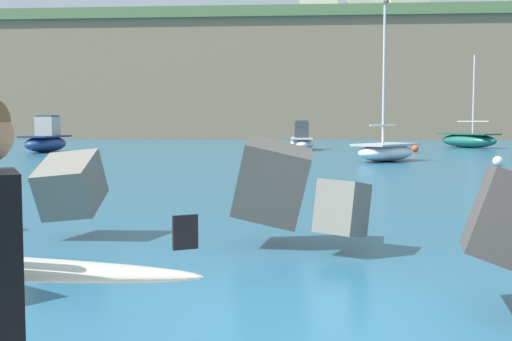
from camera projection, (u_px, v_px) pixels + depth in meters
name	position (u px, v px, depth m)	size (l,w,h in m)	color
ground_plane	(313.00, 314.00, 6.36)	(400.00, 400.00, 0.00)	#235B7A
breakwater_jetty	(313.00, 189.00, 8.48)	(31.31, 7.07, 2.47)	slate
boat_near_centre	(302.00, 141.00, 44.05)	(1.62, 5.12, 2.04)	white
boat_near_right	(469.00, 140.00, 47.68)	(4.44, 5.19, 6.87)	#1E6656
boat_far_left	(46.00, 140.00, 40.76)	(2.26, 4.27, 2.36)	navy
boat_far_centre	(386.00, 151.00, 31.18)	(3.98, 4.40, 7.49)	white
mooring_buoy_middle	(498.00, 161.00, 27.76)	(0.44, 0.44, 0.44)	silver
mooring_buoy_outer	(415.00, 148.00, 41.06)	(0.44, 0.44, 0.44)	#E54C1E
headland_bluff	(370.00, 83.00, 88.71)	(103.29, 41.47, 14.56)	#847056
station_building_west	(408.00, 3.00, 83.29)	(5.17, 4.73, 5.86)	#B2ADA3
station_building_central	(379.00, 21.00, 94.28)	(6.70, 6.49, 4.59)	#B2ADA3
station_building_east	(318.00, 12.00, 88.71)	(5.35, 6.86, 5.33)	beige
station_building_annex	(364.00, 4.00, 86.03)	(4.78, 5.61, 6.48)	#B2ADA3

